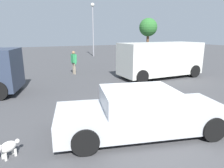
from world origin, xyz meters
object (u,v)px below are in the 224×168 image
Objects in this scene: sedan_foreground at (141,112)px; van_white at (160,59)px; dog at (6,147)px; light_post_near at (93,20)px; pedestrian at (74,61)px.

van_white reaches higher than sedan_foreground.
light_post_near is (8.42, 18.53, 3.86)m from dog.
sedan_foreground is 8.83m from pedestrian.
sedan_foreground is 0.81× the size of light_post_near.
dog is 9.99m from van_white.
van_white is at bearing 62.20° from sedan_foreground.
pedestrian reaches higher than dog.
light_post_near is (5.09, 18.65, 3.56)m from sedan_foreground.
van_white is at bearing 133.21° from pedestrian.
sedan_foreground is at bearing -105.26° from light_post_near.
light_post_near is at bearing -145.22° from dog.
sedan_foreground is 3.35m from dog.
dog is at bearing 54.73° from pedestrian.
van_white is (4.92, 5.67, 0.58)m from sedan_foreground.
van_white is 13.32m from light_post_near.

